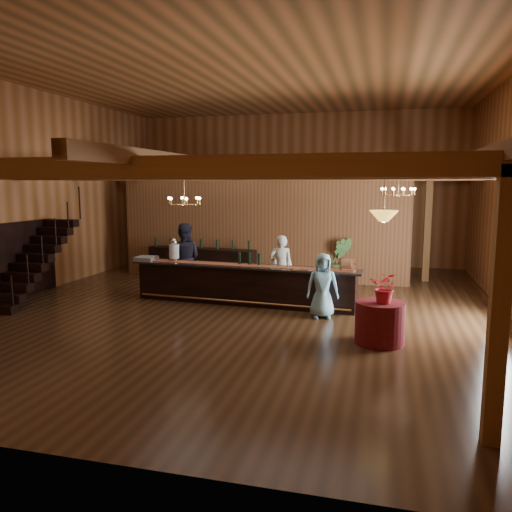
% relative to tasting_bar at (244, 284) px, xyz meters
% --- Properties ---
extents(floor, '(14.00, 14.00, 0.00)m').
position_rel_tasting_bar_xyz_m(floor, '(0.12, -0.29, -0.49)').
color(floor, '#402816').
rests_on(floor, ground).
extents(ceiling, '(14.00, 14.00, 0.00)m').
position_rel_tasting_bar_xyz_m(ceiling, '(0.12, -0.29, 5.01)').
color(ceiling, '#AE6A39').
rests_on(ceiling, wall_back).
extents(wall_back, '(12.00, 0.10, 5.50)m').
position_rel_tasting_bar_xyz_m(wall_back, '(0.12, 6.71, 2.26)').
color(wall_back, '#9A5E38').
rests_on(wall_back, floor).
extents(wall_front, '(12.00, 0.10, 5.50)m').
position_rel_tasting_bar_xyz_m(wall_front, '(0.12, -7.29, 2.26)').
color(wall_front, '#9A5E38').
rests_on(wall_front, floor).
extents(wall_left, '(0.10, 14.00, 5.50)m').
position_rel_tasting_bar_xyz_m(wall_left, '(-5.88, -0.29, 2.26)').
color(wall_left, '#9A5E38').
rests_on(wall_left, floor).
extents(beam_grid, '(11.90, 13.90, 0.39)m').
position_rel_tasting_bar_xyz_m(beam_grid, '(0.12, 0.22, 2.75)').
color(beam_grid, brown).
rests_on(beam_grid, wall_left).
extents(support_posts, '(9.20, 10.20, 3.20)m').
position_rel_tasting_bar_xyz_m(support_posts, '(0.12, -0.79, 1.11)').
color(support_posts, brown).
rests_on(support_posts, floor).
extents(partition_wall, '(9.00, 0.18, 3.10)m').
position_rel_tasting_bar_xyz_m(partition_wall, '(-0.38, 3.21, 1.06)').
color(partition_wall, brown).
rests_on(partition_wall, floor).
extents(window_right_back, '(0.12, 1.05, 1.75)m').
position_rel_tasting_bar_xyz_m(window_right_back, '(6.07, 0.71, 1.06)').
color(window_right_back, white).
rests_on(window_right_back, wall_right).
extents(staircase, '(1.00, 2.80, 2.00)m').
position_rel_tasting_bar_xyz_m(staircase, '(-5.33, -1.03, 0.51)').
color(staircase, black).
rests_on(staircase, floor).
extents(backroom_boxes, '(4.10, 0.60, 1.10)m').
position_rel_tasting_bar_xyz_m(backroom_boxes, '(-0.17, 5.21, 0.03)').
color(backroom_boxes, black).
rests_on(backroom_boxes, floor).
extents(tasting_bar, '(5.88, 1.13, 0.99)m').
position_rel_tasting_bar_xyz_m(tasting_bar, '(0.00, 0.00, 0.00)').
color(tasting_bar, black).
rests_on(tasting_bar, floor).
extents(beverage_dispenser, '(0.26, 0.26, 0.60)m').
position_rel_tasting_bar_xyz_m(beverage_dispenser, '(-1.93, 0.18, 0.77)').
color(beverage_dispenser, silver).
rests_on(beverage_dispenser, tasting_bar).
extents(glass_rack_tray, '(0.50, 0.50, 0.10)m').
position_rel_tasting_bar_xyz_m(glass_rack_tray, '(-2.71, 0.13, 0.53)').
color(glass_rack_tray, gray).
rests_on(glass_rack_tray, tasting_bar).
extents(raffle_drum, '(0.34, 0.24, 0.30)m').
position_rel_tasting_bar_xyz_m(raffle_drum, '(2.53, -0.21, 0.66)').
color(raffle_drum, brown).
rests_on(raffle_drum, tasting_bar).
extents(bar_bottle_0, '(0.07, 0.07, 0.30)m').
position_rel_tasting_bar_xyz_m(bar_bottle_0, '(-0.14, 0.12, 0.63)').
color(bar_bottle_0, black).
rests_on(bar_bottle_0, tasting_bar).
extents(bar_bottle_1, '(0.07, 0.07, 0.30)m').
position_rel_tasting_bar_xyz_m(bar_bottle_1, '(0.12, 0.11, 0.63)').
color(bar_bottle_1, black).
rests_on(bar_bottle_1, tasting_bar).
extents(bar_bottle_2, '(0.07, 0.07, 0.30)m').
position_rel_tasting_bar_xyz_m(bar_bottle_2, '(0.38, 0.09, 0.63)').
color(bar_bottle_2, black).
rests_on(bar_bottle_2, tasting_bar).
extents(backbar_shelf, '(3.53, 0.91, 0.98)m').
position_rel_tasting_bar_xyz_m(backbar_shelf, '(-2.16, 2.76, -0.00)').
color(backbar_shelf, black).
rests_on(backbar_shelf, floor).
extents(round_table, '(0.92, 0.92, 0.80)m').
position_rel_tasting_bar_xyz_m(round_table, '(3.33, -2.36, -0.10)').
color(round_table, maroon).
rests_on(round_table, floor).
extents(chandelier_left, '(0.80, 0.80, 0.77)m').
position_rel_tasting_bar_xyz_m(chandelier_left, '(-1.21, -0.80, 2.09)').
color(chandelier_left, tan).
rests_on(chandelier_left, beam_grid).
extents(chandelier_right, '(0.80, 0.80, 0.56)m').
position_rel_tasting_bar_xyz_m(chandelier_right, '(3.64, 0.96, 2.30)').
color(chandelier_right, tan).
rests_on(chandelier_right, beam_grid).
extents(pendant_lamp, '(0.52, 0.52, 0.90)m').
position_rel_tasting_bar_xyz_m(pendant_lamp, '(3.33, -2.36, 1.91)').
color(pendant_lamp, tan).
rests_on(pendant_lamp, beam_grid).
extents(bartender, '(0.67, 0.51, 1.67)m').
position_rel_tasting_bar_xyz_m(bartender, '(0.79, 0.76, 0.34)').
color(bartender, beige).
rests_on(bartender, floor).
extents(staff_second, '(1.09, 0.94, 1.93)m').
position_rel_tasting_bar_xyz_m(staff_second, '(-1.88, 0.70, 0.47)').
color(staff_second, black).
rests_on(staff_second, floor).
extents(guest, '(0.79, 0.60, 1.46)m').
position_rel_tasting_bar_xyz_m(guest, '(2.06, -0.81, 0.23)').
color(guest, '#79B3CC').
rests_on(guest, floor).
extents(floor_plant, '(0.80, 0.66, 1.40)m').
position_rel_tasting_bar_xyz_m(floor_plant, '(2.10, 3.11, 0.21)').
color(floor_plant, '#3D652F').
rests_on(floor_plant, floor).
extents(table_flowers, '(0.65, 0.60, 0.59)m').
position_rel_tasting_bar_xyz_m(table_flowers, '(3.40, -2.43, 0.60)').
color(table_flowers, red).
rests_on(table_flowers, round_table).
extents(table_vase, '(0.21, 0.21, 0.33)m').
position_rel_tasting_bar_xyz_m(table_vase, '(3.41, -2.37, 0.46)').
color(table_vase, tan).
rests_on(table_vase, round_table).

